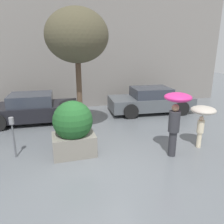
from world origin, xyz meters
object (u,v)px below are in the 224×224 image
(person_child, at_px, (203,114))
(parked_car_far, at_px, (150,101))
(person_adult, at_px, (176,111))
(planter_box, at_px, (73,128))
(parked_car_near, at_px, (32,109))
(parking_meter, at_px, (12,129))
(street_tree, at_px, (77,36))

(person_child, bearing_deg, parked_car_far, 48.83)
(person_adult, bearing_deg, parked_car_far, 33.92)
(planter_box, bearing_deg, person_adult, -16.91)
(parked_car_near, distance_m, parking_meter, 3.37)
(parked_car_far, bearing_deg, parked_car_near, 94.36)
(person_child, bearing_deg, parking_meter, 132.81)
(planter_box, bearing_deg, person_child, -8.81)
(parked_car_near, bearing_deg, parked_car_far, -87.20)
(planter_box, height_order, person_child, planter_box)
(person_child, distance_m, parking_meter, 5.91)
(person_adult, bearing_deg, planter_box, 124.42)
(parked_car_far, relative_size, street_tree, 0.95)
(person_adult, bearing_deg, parking_meter, 126.99)
(planter_box, bearing_deg, street_tree, 74.69)
(parking_meter, bearing_deg, person_child, -9.12)
(person_child, distance_m, parked_car_near, 6.98)
(street_tree, bearing_deg, person_child, -32.79)
(parked_car_far, distance_m, street_tree, 5.21)
(person_child, bearing_deg, person_adult, 154.29)
(person_adult, distance_m, street_tree, 4.17)
(parked_car_near, relative_size, street_tree, 0.90)
(planter_box, height_order, person_adult, person_adult)
(person_adult, height_order, person_child, person_adult)
(parked_car_near, bearing_deg, person_child, -124.33)
(parked_car_near, relative_size, parking_meter, 3.22)
(person_adult, height_order, street_tree, street_tree)
(person_adult, distance_m, parking_meter, 4.84)
(person_child, xyz_separation_m, parking_meter, (-5.83, 0.94, -0.23))
(person_adult, xyz_separation_m, parked_car_near, (-4.32, 4.53, -0.83))
(planter_box, xyz_separation_m, parked_car_near, (-1.39, 3.63, -0.27))
(street_tree, bearing_deg, parked_car_near, 133.91)
(parked_car_near, xyz_separation_m, street_tree, (1.86, -1.93, 2.97))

